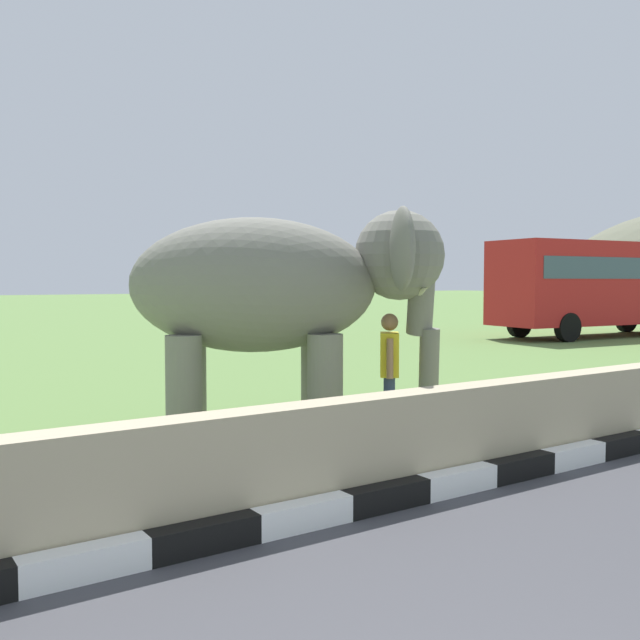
{
  "coord_description": "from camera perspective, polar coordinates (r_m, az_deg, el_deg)",
  "views": [
    {
      "loc": [
        -2.12,
        -0.88,
        2.09
      ],
      "look_at": [
        2.77,
        6.38,
        1.6
      ],
      "focal_mm": 39.63,
      "sensor_mm": 36.0,
      "label": 1
    }
  ],
  "objects": [
    {
      "name": "striped_curb",
      "position": [
        5.56,
        -13.79,
        -17.61
      ],
      "size": [
        16.2,
        0.2,
        0.24
      ],
      "color": "white",
      "rests_on": "ground_plane"
    },
    {
      "name": "barrier_parapet",
      "position": [
        6.82,
        4.43,
        -10.29
      ],
      "size": [
        28.0,
        0.36,
        1.0
      ],
      "primitive_type": "cube",
      "color": "tan",
      "rests_on": "ground_plane"
    },
    {
      "name": "elephant",
      "position": [
        8.97,
        -3.02,
        2.47
      ],
      "size": [
        3.98,
        3.37,
        3.0
      ],
      "color": "slate",
      "rests_on": "ground_plane"
    },
    {
      "name": "person_handler",
      "position": [
        9.45,
        5.62,
        -3.89
      ],
      "size": [
        0.49,
        0.58,
        1.66
      ],
      "color": "navy",
      "rests_on": "ground_plane"
    },
    {
      "name": "bus_red",
      "position": [
        28.43,
        21.72,
        2.95
      ],
      "size": [
        9.35,
        3.42,
        3.5
      ],
      "color": "#B21E1E",
      "rests_on": "ground_plane"
    }
  ]
}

